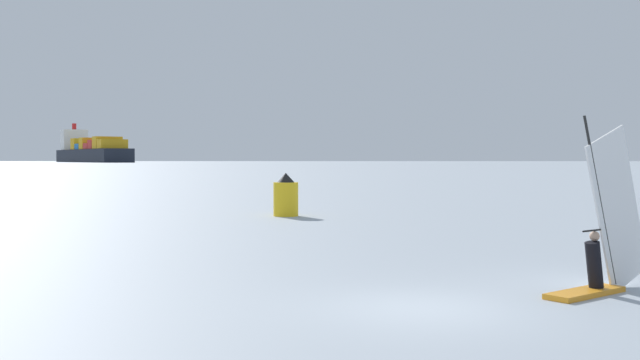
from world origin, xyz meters
The scene contains 5 objects.
ground_plane centered at (0.00, 0.00, 0.00)m, with size 4000.00×4000.00×0.00m, color #9EA8B2.
windsurfer centered at (4.31, 1.55, 1.09)m, with size 3.28×2.39×4.06m.
cargo_ship centered at (-166.88, 655.38, 9.67)m, with size 99.38×148.62×37.50m.
distant_headland centered at (357.68, 1233.70, 22.29)m, with size 855.85×224.17×44.58m, color #4C564C.
channel_buoy centered at (-2.39, 23.60, 1.02)m, with size 1.30×1.30×2.26m.
Camera 1 is at (-3.06, -14.20, 2.98)m, focal length 40.79 mm.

